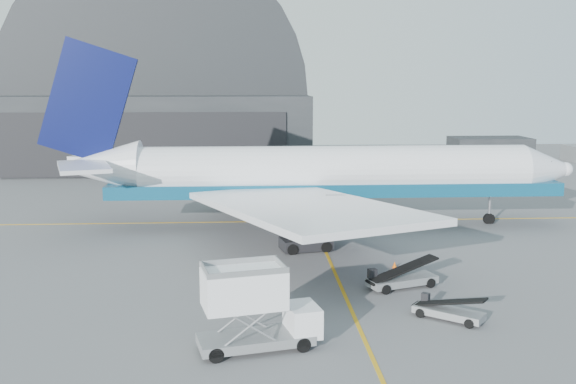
{
  "coord_description": "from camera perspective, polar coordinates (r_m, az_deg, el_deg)",
  "views": [
    {
      "loc": [
        -6.16,
        -44.22,
        14.12
      ],
      "look_at": [
        -2.97,
        11.62,
        4.5
      ],
      "focal_mm": 40.0,
      "sensor_mm": 36.0,
      "label": 1
    }
  ],
  "objects": [
    {
      "name": "distant_bldg_a",
      "position": [
        125.13,
        17.44,
        2.83
      ],
      "size": [
        14.0,
        8.0,
        4.0
      ],
      "primitive_type": "cube",
      "color": "black",
      "rests_on": "ground"
    },
    {
      "name": "ground",
      "position": [
        46.83,
        4.48,
        -7.82
      ],
      "size": [
        200.0,
        200.0,
        0.0
      ],
      "primitive_type": "plane",
      "color": "#565659",
      "rests_on": "ground"
    },
    {
      "name": "belt_loader_a",
      "position": [
        45.58,
        10.03,
        -7.62
      ],
      "size": [
        5.35,
        3.27,
        2.02
      ],
      "rotation": [
        0.0,
        0.0,
        0.35
      ],
      "color": "gray",
      "rests_on": "ground"
    },
    {
      "name": "catering_truck",
      "position": [
        34.55,
        -3.02,
        -10.34
      ],
      "size": [
        6.85,
        3.8,
        4.46
      ],
      "rotation": [
        0.0,
        0.0,
        0.23
      ],
      "color": "gray",
      "rests_on": "ground"
    },
    {
      "name": "airliner",
      "position": [
        62.97,
        2.25,
        1.56
      ],
      "size": [
        52.48,
        50.89,
        18.42
      ],
      "color": "white",
      "rests_on": "ground"
    },
    {
      "name": "pushback_tug",
      "position": [
        54.64,
        1.71,
        -4.43
      ],
      "size": [
        4.61,
        3.25,
        1.95
      ],
      "rotation": [
        0.0,
        0.0,
        0.22
      ],
      "color": "black",
      "rests_on": "ground"
    },
    {
      "name": "taxi_lines",
      "position": [
        58.93,
        2.83,
        -4.11
      ],
      "size": [
        80.0,
        42.12,
        0.02
      ],
      "color": "#CF9413",
      "rests_on": "ground"
    },
    {
      "name": "traffic_cone",
      "position": [
        50.34,
        9.46,
        -6.39
      ],
      "size": [
        0.34,
        0.34,
        0.49
      ],
      "color": "#E65A07",
      "rests_on": "ground"
    },
    {
      "name": "hangar",
      "position": [
        110.41,
        -11.61,
        7.18
      ],
      "size": [
        50.0,
        28.3,
        28.0
      ],
      "color": "black",
      "rests_on": "ground"
    },
    {
      "name": "belt_loader_b",
      "position": [
        40.39,
        14.03,
        -10.22
      ],
      "size": [
        4.15,
        3.68,
        1.69
      ],
      "rotation": [
        0.0,
        0.0,
        -0.66
      ],
      "color": "gray",
      "rests_on": "ground"
    }
  ]
}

